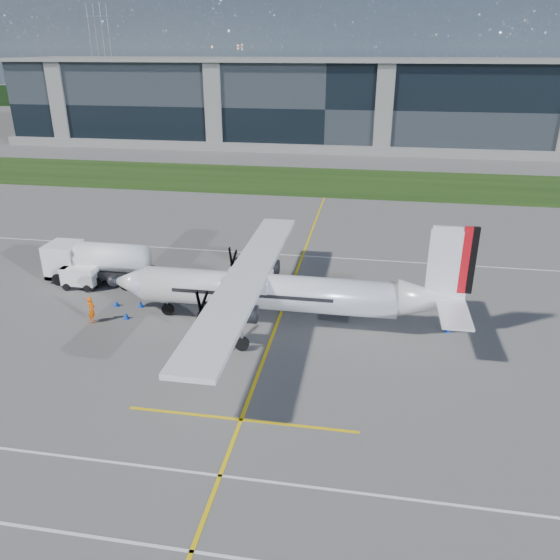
{
  "coord_description": "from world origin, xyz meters",
  "views": [
    {
      "loc": [
        8.77,
        -28.05,
        17.47
      ],
      "look_at": [
        2.99,
        5.92,
        2.72
      ],
      "focal_mm": 35.0,
      "sensor_mm": 36.0,
      "label": 1
    }
  ],
  "objects_px": {
    "ground_crew_person": "(91,308)",
    "safety_cone_tail": "(448,328)",
    "safety_cone_fwd": "(116,303)",
    "safety_cone_nose_port": "(126,315)",
    "safety_cone_nose_stbd": "(141,304)",
    "pylon_west": "(102,55)",
    "fuel_tanker_truck": "(91,262)",
    "safety_cone_stbdwing": "(272,255)",
    "baggage_tug": "(81,277)",
    "turboprop_aircraft": "(281,273)"
  },
  "relations": [
    {
      "from": "fuel_tanker_truck",
      "to": "safety_cone_stbdwing",
      "type": "bearing_deg",
      "value": 29.98
    },
    {
      "from": "baggage_tug",
      "to": "safety_cone_stbdwing",
      "type": "xyz_separation_m",
      "value": [
        13.59,
        9.03,
        -0.61
      ]
    },
    {
      "from": "baggage_tug",
      "to": "safety_cone_nose_stbd",
      "type": "bearing_deg",
      "value": -23.13
    },
    {
      "from": "safety_cone_tail",
      "to": "safety_cone_fwd",
      "type": "bearing_deg",
      "value": -179.96
    },
    {
      "from": "pylon_west",
      "to": "safety_cone_tail",
      "type": "bearing_deg",
      "value": -56.86
    },
    {
      "from": "fuel_tanker_truck",
      "to": "safety_cone_nose_stbd",
      "type": "relative_size",
      "value": 17.48
    },
    {
      "from": "pylon_west",
      "to": "fuel_tanker_truck",
      "type": "xyz_separation_m",
      "value": [
        67.04,
        -140.52,
        -13.36
      ]
    },
    {
      "from": "turboprop_aircraft",
      "to": "baggage_tug",
      "type": "bearing_deg",
      "value": 168.19
    },
    {
      "from": "safety_cone_tail",
      "to": "safety_cone_nose_stbd",
      "type": "distance_m",
      "value": 21.64
    },
    {
      "from": "turboprop_aircraft",
      "to": "ground_crew_person",
      "type": "height_order",
      "value": "turboprop_aircraft"
    },
    {
      "from": "turboprop_aircraft",
      "to": "safety_cone_tail",
      "type": "xyz_separation_m",
      "value": [
        11.13,
        0.75,
        -3.53
      ]
    },
    {
      "from": "ground_crew_person",
      "to": "safety_cone_tail",
      "type": "relative_size",
      "value": 4.34
    },
    {
      "from": "baggage_tug",
      "to": "safety_cone_nose_port",
      "type": "distance_m",
      "value": 7.31
    },
    {
      "from": "fuel_tanker_truck",
      "to": "baggage_tug",
      "type": "height_order",
      "value": "fuel_tanker_truck"
    },
    {
      "from": "fuel_tanker_truck",
      "to": "safety_cone_tail",
      "type": "distance_m",
      "value": 27.68
    },
    {
      "from": "pylon_west",
      "to": "safety_cone_tail",
      "type": "height_order",
      "value": "pylon_west"
    },
    {
      "from": "safety_cone_nose_port",
      "to": "safety_cone_stbdwing",
      "type": "bearing_deg",
      "value": 59.83
    },
    {
      "from": "pylon_west",
      "to": "safety_cone_nose_stbd",
      "type": "relative_size",
      "value": 60.0
    },
    {
      "from": "ground_crew_person",
      "to": "safety_cone_stbdwing",
      "type": "xyz_separation_m",
      "value": [
        9.92,
        14.39,
        -0.84
      ]
    },
    {
      "from": "fuel_tanker_truck",
      "to": "safety_cone_nose_port",
      "type": "distance_m",
      "value": 8.11
    },
    {
      "from": "ground_crew_person",
      "to": "safety_cone_nose_port",
      "type": "height_order",
      "value": "ground_crew_person"
    },
    {
      "from": "safety_cone_fwd",
      "to": "safety_cone_nose_port",
      "type": "distance_m",
      "value": 2.36
    },
    {
      "from": "baggage_tug",
      "to": "safety_cone_tail",
      "type": "height_order",
      "value": "baggage_tug"
    },
    {
      "from": "safety_cone_stbdwing",
      "to": "safety_cone_fwd",
      "type": "distance_m",
      "value": 15.06
    },
    {
      "from": "fuel_tanker_truck",
      "to": "pylon_west",
      "type": "bearing_deg",
      "value": 115.51
    },
    {
      "from": "safety_cone_stbdwing",
      "to": "safety_cone_nose_port",
      "type": "height_order",
      "value": "same"
    },
    {
      "from": "safety_cone_tail",
      "to": "ground_crew_person",
      "type": "bearing_deg",
      "value": -173.66
    },
    {
      "from": "baggage_tug",
      "to": "safety_cone_fwd",
      "type": "xyz_separation_m",
      "value": [
        4.17,
        -2.72,
        -0.61
      ]
    },
    {
      "from": "turboprop_aircraft",
      "to": "pylon_west",
      "type": "bearing_deg",
      "value": 119.81
    },
    {
      "from": "safety_cone_nose_port",
      "to": "baggage_tug",
      "type": "bearing_deg",
      "value": 141.92
    },
    {
      "from": "safety_cone_nose_port",
      "to": "safety_cone_nose_stbd",
      "type": "relative_size",
      "value": 1.0
    },
    {
      "from": "safety_cone_tail",
      "to": "safety_cone_fwd",
      "type": "distance_m",
      "value": 23.45
    },
    {
      "from": "safety_cone_nose_stbd",
      "to": "fuel_tanker_truck",
      "type": "bearing_deg",
      "value": 145.6
    },
    {
      "from": "safety_cone_stbdwing",
      "to": "safety_cone_nose_stbd",
      "type": "height_order",
      "value": "same"
    },
    {
      "from": "pylon_west",
      "to": "baggage_tug",
      "type": "xyz_separation_m",
      "value": [
        66.76,
        -141.87,
        -14.14
      ]
    },
    {
      "from": "pylon_west",
      "to": "safety_cone_nose_stbd",
      "type": "height_order",
      "value": "pylon_west"
    },
    {
      "from": "pylon_west",
      "to": "safety_cone_nose_port",
      "type": "distance_m",
      "value": 164.0
    },
    {
      "from": "safety_cone_stbdwing",
      "to": "baggage_tug",
      "type": "bearing_deg",
      "value": -146.4
    },
    {
      "from": "turboprop_aircraft",
      "to": "safety_cone_tail",
      "type": "distance_m",
      "value": 11.7
    },
    {
      "from": "fuel_tanker_truck",
      "to": "safety_cone_stbdwing",
      "type": "relative_size",
      "value": 17.48
    },
    {
      "from": "fuel_tanker_truck",
      "to": "baggage_tug",
      "type": "bearing_deg",
      "value": -101.7
    },
    {
      "from": "safety_cone_fwd",
      "to": "safety_cone_tail",
      "type": "bearing_deg",
      "value": 0.04
    },
    {
      "from": "safety_cone_nose_stbd",
      "to": "safety_cone_tail",
      "type": "bearing_deg",
      "value": -0.37
    },
    {
      "from": "fuel_tanker_truck",
      "to": "safety_cone_tail",
      "type": "xyz_separation_m",
      "value": [
        27.35,
        -4.05,
        -1.39
      ]
    },
    {
      "from": "turboprop_aircraft",
      "to": "baggage_tug",
      "type": "distance_m",
      "value": 17.11
    },
    {
      "from": "ground_crew_person",
      "to": "safety_cone_fwd",
      "type": "height_order",
      "value": "ground_crew_person"
    },
    {
      "from": "turboprop_aircraft",
      "to": "safety_cone_stbdwing",
      "type": "relative_size",
      "value": 50.37
    },
    {
      "from": "ground_crew_person",
      "to": "safety_cone_nose_stbd",
      "type": "bearing_deg",
      "value": -43.51
    },
    {
      "from": "turboprop_aircraft",
      "to": "ground_crew_person",
      "type": "relative_size",
      "value": 11.61
    },
    {
      "from": "safety_cone_fwd",
      "to": "baggage_tug",
      "type": "bearing_deg",
      "value": 146.92
    }
  ]
}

